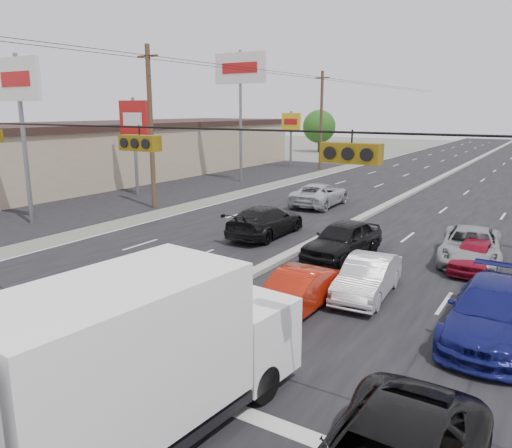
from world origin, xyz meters
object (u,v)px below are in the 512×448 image
at_px(pole_sign_mid, 134,125).
at_px(oncoming_far, 320,195).
at_px(pole_sign_near, 19,93).
at_px(queue_car_b, 367,278).
at_px(queue_car_a, 343,240).
at_px(oncoming_near, 265,221).
at_px(pole_sign_far, 291,126).
at_px(box_truck, 147,357).
at_px(red_sedan, 295,293).
at_px(queue_car_e, 474,256).
at_px(tan_sedan, 77,373).
at_px(tree_left_far, 319,126).
at_px(queue_car_c, 471,246).
at_px(utility_pole_left_b, 151,127).
at_px(pole_sign_billboard, 240,76).
at_px(utility_pole_left_c, 321,120).
at_px(queue_car_d, 492,313).

xyz_separation_m(pole_sign_mid, oncoming_far, (13.17, 3.25, -4.37)).
distance_m(pole_sign_near, queue_car_b, 20.45).
height_order(queue_car_a, oncoming_near, queue_car_a).
relative_size(pole_sign_far, oncoming_near, 1.15).
relative_size(box_truck, oncoming_near, 1.29).
bearing_deg(red_sedan, queue_car_e, 62.17).
bearing_deg(tan_sedan, pole_sign_near, 143.05).
height_order(tree_left_far, queue_car_c, tree_left_far).
distance_m(queue_car_e, oncoming_far, 14.13).
bearing_deg(pole_sign_far, queue_car_b, -58.02).
relative_size(pole_sign_mid, pole_sign_far, 1.17).
bearing_deg(red_sedan, box_truck, -85.31).
distance_m(utility_pole_left_b, oncoming_near, 10.98).
bearing_deg(pole_sign_near, queue_car_c, 13.50).
relative_size(tan_sedan, queue_car_a, 1.11).
height_order(queue_car_b, oncoming_far, oncoming_far).
xyz_separation_m(queue_car_e, oncoming_near, (-9.73, 0.37, 0.14)).
bearing_deg(utility_pole_left_b, pole_sign_mid, 146.31).
xyz_separation_m(pole_sign_billboard, queue_car_e, (21.50, -15.82, -8.25)).
relative_size(pole_sign_near, oncoming_near, 1.72).
bearing_deg(box_truck, pole_sign_far, 120.30).
distance_m(utility_pole_left_c, box_truck, 45.14).
distance_m(pole_sign_billboard, pole_sign_far, 12.89).
distance_m(pole_sign_near, tree_left_far, 52.57).
xyz_separation_m(box_truck, queue_car_b, (0.94, 9.36, -1.03)).
bearing_deg(queue_car_d, pole_sign_billboard, 136.45).
xyz_separation_m(pole_sign_near, oncoming_near, (12.27, 4.55, -6.26)).
distance_m(utility_pole_left_b, pole_sign_mid, 5.41).
xyz_separation_m(box_truck, queue_car_e, (3.51, 14.26, -1.09)).
distance_m(pole_sign_billboard, tree_left_far, 33.27).
distance_m(queue_car_c, oncoming_near, 9.45).
bearing_deg(oncoming_far, tree_left_far, -67.47).
relative_size(tan_sedan, red_sedan, 1.30).
relative_size(pole_sign_billboard, queue_car_d, 2.06).
distance_m(pole_sign_mid, pole_sign_billboard, 10.97).
bearing_deg(oncoming_near, pole_sign_billboard, -54.13).
distance_m(utility_pole_left_b, queue_car_d, 23.18).
height_order(pole_sign_billboard, tan_sedan, pole_sign_billboard).
xyz_separation_m(red_sedan, queue_car_a, (-1.02, 6.25, 0.14)).
distance_m(pole_sign_far, queue_car_c, 35.31).
xyz_separation_m(red_sedan, queue_car_d, (5.42, 1.19, 0.12)).
distance_m(queue_car_b, queue_car_c, 6.35).
bearing_deg(pole_sign_far, tan_sedan, -67.54).
relative_size(queue_car_c, queue_car_e, 1.40).
bearing_deg(pole_sign_near, pole_sign_billboard, 88.57).
relative_size(box_truck, queue_car_a, 1.45).
distance_m(queue_car_b, oncoming_near, 8.89).
xyz_separation_m(red_sedan, oncoming_far, (-6.83, 16.45, 0.09)).
relative_size(pole_sign_near, pole_sign_billboard, 0.82).
relative_size(utility_pole_left_c, pole_sign_mid, 1.43).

